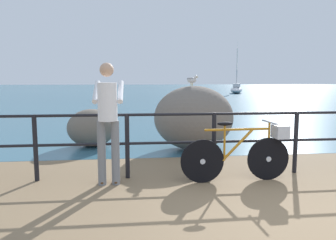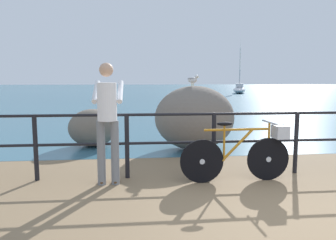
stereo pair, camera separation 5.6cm
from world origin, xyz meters
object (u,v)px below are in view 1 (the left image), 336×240
breakwater_boulder_main (194,118)px  person_at_railing (108,118)px  seagull (192,79)px  sailboat (236,87)px  breakwater_boulder_left (92,128)px  bicycle (245,151)px

breakwater_boulder_main → person_at_railing: bearing=-126.7°
seagull → sailboat: sailboat is taller
breakwater_boulder_left → sailboat: size_ratio=0.18×
seagull → breakwater_boulder_main: bearing=65.2°
bicycle → sailboat: (9.80, 30.57, 0.24)m
person_at_railing → seagull: size_ratio=5.67×
person_at_railing → sailboat: size_ratio=0.29×
bicycle → sailboat: size_ratio=0.28×
bicycle → person_at_railing: size_ratio=0.96×
breakwater_boulder_left → sailboat: sailboat is taller
bicycle → seagull: size_ratio=5.42×
bicycle → breakwater_boulder_main: size_ratio=0.97×
person_at_railing → bicycle: bearing=-91.5°
sailboat → seagull: bearing=177.8°
sailboat → breakwater_boulder_main: bearing=177.9°
sailboat → bicycle: bearing=179.9°
bicycle → breakwater_boulder_left: (-2.64, 2.90, -0.03)m
person_at_railing → sailboat: sailboat is taller
bicycle → person_at_railing: (-2.05, 0.07, 0.53)m
breakwater_boulder_main → breakwater_boulder_left: size_ratio=1.57×
bicycle → person_at_railing: 2.12m
person_at_railing → seagull: 2.85m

